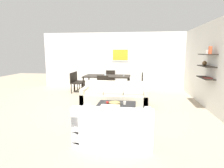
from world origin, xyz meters
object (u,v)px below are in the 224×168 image
object	(u,v)px
wine_glass_foot	(105,75)
dining_chair_left_near	(74,81)
loveseat_white	(114,127)
dining_chair_left_far	(78,80)
candle_jar	(125,103)
dining_chair_foot	(103,85)
sofa_beige	(115,97)
coffee_table	(116,112)
dining_chair_right_near	(140,83)
dining_chair_head	(110,78)
apple_on_coffee_table	(107,102)
dining_chair_right_far	(139,81)
decorative_bowl	(115,103)
wine_glass_right_near	(124,73)
wine_glass_right_far	(124,73)
dining_table	(107,77)

from	to	relation	value
wine_glass_foot	dining_chair_left_near	bearing A→B (deg)	170.99
loveseat_white	dining_chair_left_far	bearing A→B (deg)	115.63
candle_jar	dining_chair_foot	distance (m)	2.47
sofa_beige	candle_jar	bearing A→B (deg)	-70.59
coffee_table	dining_chair_right_near	size ratio (longest dim) A/B	1.17
loveseat_white	dining_chair_left_near	world-z (taller)	dining_chair_left_near
dining_chair_left_near	wine_glass_foot	bearing A→B (deg)	-9.01
dining_chair_left_near	wine_glass_foot	distance (m)	1.47
sofa_beige	wine_glass_foot	size ratio (longest dim) A/B	14.97
dining_chair_head	apple_on_coffee_table	bearing A→B (deg)	-82.68
dining_chair_left_near	dining_chair_right_near	size ratio (longest dim) A/B	1.00
dining_chair_foot	dining_chair_right_near	xyz separation A→B (m)	(1.41, 0.69, 0.00)
dining_chair_left_far	dining_chair_left_near	bearing A→B (deg)	-90.00
dining_chair_right_near	loveseat_white	bearing A→B (deg)	-96.97
dining_chair_left_near	dining_chair_right_far	size ratio (longest dim) A/B	1.00
coffee_table	dining_chair_right_near	bearing A→B (deg)	78.19
sofa_beige	decorative_bowl	size ratio (longest dim) A/B	6.92
decorative_bowl	wine_glass_foot	xyz separation A→B (m)	(-0.73, 2.82, 0.43)
coffee_table	dining_chair_foot	xyz separation A→B (m)	(-0.77, 2.33, 0.31)
dining_chair_left_far	dining_chair_right_near	world-z (taller)	same
dining_chair_right_far	dining_chair_right_near	xyz separation A→B (m)	(0.00, -0.46, 0.00)
dining_chair_head	loveseat_white	bearing A→B (deg)	-80.84
dining_chair_right_far	wine_glass_right_near	world-z (taller)	wine_glass_right_near
candle_jar	dining_chair_head	world-z (taller)	dining_chair_head
dining_chair_left_near	wine_glass_right_far	size ratio (longest dim) A/B	4.74
candle_jar	dining_chair_left_near	distance (m)	3.81
loveseat_white	dining_chair_right_near	distance (m)	4.34
loveseat_white	apple_on_coffee_table	world-z (taller)	loveseat_white
decorative_bowl	dining_chair_foot	world-z (taller)	dining_chair_foot
sofa_beige	dining_chair_foot	world-z (taller)	dining_chair_foot
sofa_beige	loveseat_white	bearing A→B (deg)	-83.23
coffee_table	dining_chair_head	distance (m)	4.26
dining_chair_right_far	dining_table	bearing A→B (deg)	-170.65
coffee_table	wine_glass_right_near	size ratio (longest dim) A/B	5.63
dining_chair_right_near	wine_glass_foot	distance (m)	1.47
sofa_beige	dining_table	world-z (taller)	sofa_beige
dining_chair_right_far	wine_glass_foot	xyz separation A→B (m)	(-1.41, -0.69, 0.35)
dining_chair_left_far	dining_chair_right_near	distance (m)	2.85
sofa_beige	dining_chair_left_far	world-z (taller)	dining_chair_left_far
candle_jar	dining_chair_right_far	world-z (taller)	dining_chair_right_far
decorative_bowl	dining_chair_foot	size ratio (longest dim) A/B	0.35
loveseat_white	wine_glass_right_near	xyz separation A→B (m)	(-0.15, 4.41, 0.58)
coffee_table	dining_chair_left_near	bearing A→B (deg)	125.82
candle_jar	apple_on_coffee_table	distance (m)	0.47
loveseat_white	coffee_table	xyz separation A→B (m)	(-0.11, 1.28, -0.10)
sofa_beige	candle_jar	world-z (taller)	sofa_beige
wine_glass_right_near	wine_glass_right_far	distance (m)	0.25
dining_chair_left_near	candle_jar	bearing A→B (deg)	-50.88
loveseat_white	wine_glass_foot	size ratio (longest dim) A/B	10.41
loveseat_white	decorative_bowl	bearing A→B (deg)	96.58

